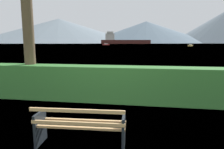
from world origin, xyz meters
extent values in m
plane|color=#567A38|center=(0.00, 0.00, 0.00)|extent=(1400.00, 1400.00, 0.00)
plane|color=#6B8EA3|center=(0.00, 307.24, 0.00)|extent=(620.00, 620.00, 0.00)
cube|color=tan|center=(0.01, -0.19, 0.45)|extent=(1.80, 0.17, 0.04)
cube|color=tan|center=(0.00, 0.00, 0.45)|extent=(1.80, 0.17, 0.04)
cube|color=tan|center=(-0.01, 0.19, 0.45)|extent=(1.80, 0.17, 0.04)
cube|color=tan|center=(0.02, -0.27, 0.57)|extent=(1.80, 0.15, 0.06)
cube|color=tan|center=(0.02, -0.31, 0.84)|extent=(1.80, 0.15, 0.06)
cube|color=#1E2328|center=(-0.86, -0.07, 0.34)|extent=(0.08, 0.51, 0.68)
cube|color=#1E2328|center=(0.86, 0.03, 0.34)|extent=(0.08, 0.51, 0.68)
cube|color=#387A33|center=(0.00, 3.25, 0.62)|extent=(9.70, 0.85, 1.25)
cylinder|color=brown|center=(-3.14, 3.45, 2.57)|extent=(0.41, 0.41, 5.13)
cube|color=#471E19|center=(-29.00, 300.47, 2.84)|extent=(73.07, 25.32, 5.69)
cube|color=silver|center=(-51.70, 295.43, 10.24)|extent=(14.68, 11.46, 9.10)
cube|color=silver|center=(-51.70, 295.43, 16.21)|extent=(11.07, 11.56, 2.84)
cube|color=gold|center=(24.31, 110.37, 0.36)|extent=(3.31, 4.88, 0.72)
cube|color=silver|center=(24.31, 110.37, 0.95)|extent=(1.66, 1.97, 0.46)
cube|color=#B2332D|center=(-30.33, 156.78, 0.32)|extent=(5.59, 5.47, 0.64)
cube|color=silver|center=(-30.33, 156.78, 0.97)|extent=(2.51, 2.49, 0.66)
cone|color=gray|center=(-235.29, 534.89, 32.96)|extent=(429.95, 429.95, 65.92)
cone|color=slate|center=(0.00, 555.60, 28.54)|extent=(327.97, 327.97, 57.08)
camera|label=1|loc=(1.26, -3.75, 2.08)|focal=32.71mm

